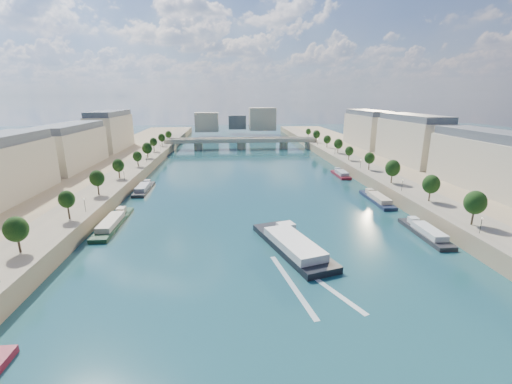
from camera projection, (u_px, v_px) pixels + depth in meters
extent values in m
plane|color=#0B2B32|center=(254.00, 196.00, 135.74)|extent=(700.00, 700.00, 0.00)
cube|color=#9E8460|center=(65.00, 194.00, 129.44)|extent=(44.00, 520.00, 5.00)
cube|color=#9E8460|center=(428.00, 186.00, 140.70)|extent=(44.00, 520.00, 5.00)
cube|color=gray|center=(105.00, 187.00, 129.92)|extent=(14.00, 520.00, 0.10)
cube|color=gray|center=(394.00, 181.00, 138.83)|extent=(14.00, 520.00, 0.10)
cylinder|color=#382B1E|center=(21.00, 246.00, 73.92)|extent=(0.50, 0.50, 3.82)
ellipsoid|color=black|center=(18.00, 231.00, 72.95)|extent=(4.80, 4.80, 5.52)
cylinder|color=#382B1E|center=(70.00, 211.00, 96.95)|extent=(0.50, 0.50, 3.82)
ellipsoid|color=black|center=(68.00, 199.00, 95.98)|extent=(4.80, 4.80, 5.52)
cylinder|color=#382B1E|center=(100.00, 189.00, 119.98)|extent=(0.50, 0.50, 3.82)
ellipsoid|color=black|center=(99.00, 179.00, 119.01)|extent=(4.80, 4.80, 5.52)
cylinder|color=#382B1E|center=(121.00, 174.00, 143.01)|extent=(0.50, 0.50, 3.82)
ellipsoid|color=black|center=(120.00, 165.00, 142.03)|extent=(4.80, 4.80, 5.52)
cylinder|color=#382B1E|center=(136.00, 163.00, 166.03)|extent=(0.50, 0.50, 3.82)
ellipsoid|color=black|center=(135.00, 156.00, 165.06)|extent=(4.80, 4.80, 5.52)
cylinder|color=#382B1E|center=(147.00, 155.00, 189.06)|extent=(0.50, 0.50, 3.82)
ellipsoid|color=black|center=(146.00, 148.00, 188.09)|extent=(4.80, 4.80, 5.52)
cylinder|color=#382B1E|center=(155.00, 148.00, 212.09)|extent=(0.50, 0.50, 3.82)
ellipsoid|color=black|center=(155.00, 143.00, 211.12)|extent=(4.80, 4.80, 5.52)
cylinder|color=#382B1E|center=(162.00, 143.00, 235.12)|extent=(0.50, 0.50, 3.82)
ellipsoid|color=black|center=(162.00, 138.00, 234.14)|extent=(4.80, 4.80, 5.52)
cylinder|color=#382B1E|center=(168.00, 139.00, 258.14)|extent=(0.50, 0.50, 3.82)
ellipsoid|color=black|center=(168.00, 134.00, 257.17)|extent=(4.80, 4.80, 5.52)
cylinder|color=#382B1E|center=(476.00, 219.00, 90.20)|extent=(0.50, 0.50, 3.82)
ellipsoid|color=black|center=(479.00, 206.00, 89.23)|extent=(4.80, 4.80, 5.52)
cylinder|color=#382B1E|center=(426.00, 194.00, 113.23)|extent=(0.50, 0.50, 3.82)
ellipsoid|color=black|center=(427.00, 184.00, 112.25)|extent=(4.80, 4.80, 5.52)
cylinder|color=#382B1E|center=(392.00, 178.00, 136.25)|extent=(0.50, 0.50, 3.82)
ellipsoid|color=black|center=(393.00, 169.00, 135.28)|extent=(4.80, 4.80, 5.52)
cylinder|color=#382B1E|center=(368.00, 166.00, 159.28)|extent=(0.50, 0.50, 3.82)
ellipsoid|color=black|center=(369.00, 158.00, 158.31)|extent=(4.80, 4.80, 5.52)
cylinder|color=#382B1E|center=(350.00, 157.00, 182.31)|extent=(0.50, 0.50, 3.82)
ellipsoid|color=black|center=(351.00, 150.00, 181.33)|extent=(4.80, 4.80, 5.52)
cylinder|color=#382B1E|center=(337.00, 150.00, 205.33)|extent=(0.50, 0.50, 3.82)
ellipsoid|color=black|center=(337.00, 144.00, 204.36)|extent=(4.80, 4.80, 5.52)
cylinder|color=#382B1E|center=(325.00, 145.00, 228.36)|extent=(0.50, 0.50, 3.82)
ellipsoid|color=black|center=(326.00, 139.00, 227.39)|extent=(4.80, 4.80, 5.52)
cylinder|color=#382B1E|center=(316.00, 140.00, 251.39)|extent=(0.50, 0.50, 3.82)
ellipsoid|color=black|center=(317.00, 135.00, 250.42)|extent=(4.80, 4.80, 5.52)
cylinder|color=#382B1E|center=(309.00, 137.00, 274.42)|extent=(0.50, 0.50, 3.82)
ellipsoid|color=black|center=(309.00, 132.00, 273.44)|extent=(4.80, 4.80, 5.52)
cylinder|color=black|center=(85.00, 206.00, 100.96)|extent=(0.14, 0.14, 4.00)
sphere|color=#FFE5B2|center=(84.00, 199.00, 100.39)|extent=(0.36, 0.36, 0.36)
cylinder|color=black|center=(124.00, 176.00, 139.34)|extent=(0.14, 0.14, 4.00)
sphere|color=#FFE5B2|center=(124.00, 171.00, 138.77)|extent=(0.36, 0.36, 0.36)
cylinder|color=black|center=(146.00, 158.00, 177.72)|extent=(0.14, 0.14, 4.00)
sphere|color=#FFE5B2|center=(146.00, 154.00, 177.15)|extent=(0.36, 0.36, 0.36)
cylinder|color=black|center=(161.00, 147.00, 216.10)|extent=(0.14, 0.14, 4.00)
sphere|color=#FFE5B2|center=(160.00, 144.00, 215.53)|extent=(0.36, 0.36, 0.36)
cylinder|color=black|center=(481.00, 226.00, 85.18)|extent=(0.14, 0.14, 4.00)
sphere|color=#FFE5B2|center=(482.00, 218.00, 84.61)|extent=(0.36, 0.36, 0.36)
cylinder|color=black|center=(402.00, 186.00, 123.56)|extent=(0.14, 0.14, 4.00)
sphere|color=#FFE5B2|center=(403.00, 180.00, 122.99)|extent=(0.36, 0.36, 0.36)
cylinder|color=black|center=(361.00, 164.00, 161.94)|extent=(0.14, 0.14, 4.00)
sphere|color=#FFE5B2|center=(361.00, 160.00, 161.37)|extent=(0.36, 0.36, 0.36)
cylinder|color=black|center=(335.00, 151.00, 200.32)|extent=(0.14, 0.14, 4.00)
sphere|color=#FFE5B2|center=(335.00, 148.00, 199.75)|extent=(0.36, 0.36, 0.36)
cylinder|color=black|center=(318.00, 142.00, 238.70)|extent=(0.14, 0.14, 4.00)
sphere|color=#FFE5B2|center=(318.00, 139.00, 238.13)|extent=(0.36, 0.36, 0.36)
cube|color=beige|center=(72.00, 146.00, 164.38)|extent=(16.00, 52.00, 20.00)
cube|color=#474C54|center=(68.00, 122.00, 161.24)|extent=(14.72, 50.44, 3.20)
cube|color=beige|center=(111.00, 134.00, 220.03)|extent=(16.00, 52.00, 20.00)
cube|color=#474C54|center=(109.00, 115.00, 216.89)|extent=(14.72, 50.44, 3.20)
cube|color=beige|center=(495.00, 164.00, 122.02)|extent=(16.00, 52.00, 20.00)
cube|color=#474C54|center=(501.00, 131.00, 118.88)|extent=(14.72, 50.44, 3.20)
cube|color=beige|center=(411.00, 142.00, 177.67)|extent=(16.00, 52.00, 20.00)
cube|color=#474C54|center=(414.00, 120.00, 174.52)|extent=(14.72, 50.44, 3.20)
cube|color=beige|center=(367.00, 131.00, 233.31)|extent=(16.00, 52.00, 20.00)
cube|color=#474C54|center=(369.00, 114.00, 230.17)|extent=(14.72, 50.44, 3.20)
cube|color=beige|center=(207.00, 122.00, 331.10)|extent=(22.00, 18.00, 18.00)
cube|color=beige|center=(262.00, 119.00, 344.45)|extent=(26.00, 20.00, 22.00)
cube|color=#474C54|center=(237.00, 122.00, 357.97)|extent=(18.00, 16.00, 14.00)
cube|color=#C1B79E|center=(241.00, 141.00, 255.22)|extent=(112.00, 11.00, 2.20)
cube|color=#C1B79E|center=(242.00, 139.00, 250.01)|extent=(112.00, 0.80, 0.90)
cube|color=#C1B79E|center=(241.00, 138.00, 259.61)|extent=(112.00, 0.80, 0.90)
cylinder|color=#C1B79E|center=(198.00, 146.00, 253.72)|extent=(6.40, 6.40, 5.00)
cylinder|color=#C1B79E|center=(241.00, 146.00, 256.22)|extent=(6.40, 6.40, 5.00)
cylinder|color=#C1B79E|center=(284.00, 145.00, 258.72)|extent=(6.40, 6.40, 5.00)
cube|color=#C1B79E|center=(171.00, 146.00, 252.16)|extent=(6.00, 12.00, 5.00)
cube|color=#C1B79E|center=(310.00, 145.00, 260.28)|extent=(6.00, 12.00, 5.00)
cube|color=black|center=(292.00, 247.00, 88.68)|extent=(18.10, 32.97, 2.27)
cube|color=white|center=(294.00, 243.00, 85.67)|extent=(13.23, 21.89, 2.04)
cube|color=white|center=(286.00, 226.00, 97.26)|extent=(5.46, 4.98, 1.80)
cube|color=silver|center=(291.00, 284.00, 72.26)|extent=(5.84, 25.79, 0.04)
cube|color=silver|center=(321.00, 282.00, 72.76)|extent=(11.80, 24.19, 0.04)
cube|color=#163821|center=(114.00, 224.00, 104.92)|extent=(5.00, 27.78, 1.80)
cube|color=beige|center=(111.00, 222.00, 102.33)|extent=(4.10, 15.28, 1.60)
cube|color=beige|center=(121.00, 210.00, 112.43)|extent=(2.50, 3.33, 1.80)
cube|color=#242326|center=(144.00, 190.00, 143.32)|extent=(5.00, 22.35, 1.80)
cube|color=#9998A0|center=(143.00, 187.00, 141.15)|extent=(4.10, 12.29, 1.60)
cube|color=#9998A0|center=(147.00, 182.00, 149.27)|extent=(2.50, 2.68, 1.80)
cube|color=#28282B|center=(425.00, 234.00, 97.50)|extent=(5.00, 22.20, 1.80)
cube|color=silver|center=(429.00, 231.00, 95.33)|extent=(4.10, 12.21, 1.60)
cube|color=silver|center=(413.00, 220.00, 103.40)|extent=(2.50, 2.66, 1.80)
cube|color=#1C253D|center=(377.00, 201.00, 128.74)|extent=(5.00, 23.38, 1.80)
cube|color=beige|center=(379.00, 198.00, 126.48)|extent=(4.10, 12.86, 1.60)
cube|color=beige|center=(370.00, 191.00, 134.98)|extent=(2.50, 2.81, 1.80)
cube|color=maroon|center=(341.00, 175.00, 169.51)|extent=(5.00, 17.86, 1.80)
cube|color=#A2A8AD|center=(342.00, 173.00, 167.68)|extent=(4.10, 9.82, 1.60)
cube|color=#A2A8AD|center=(338.00, 170.00, 174.16)|extent=(2.50, 2.14, 1.80)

